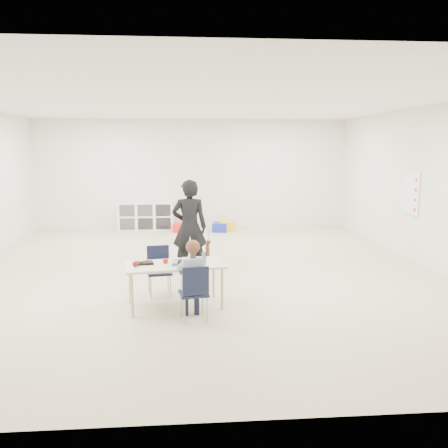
{
  "coord_description": "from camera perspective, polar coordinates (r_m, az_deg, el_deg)",
  "views": [
    {
      "loc": [
        -0.18,
        -7.82,
        2.07
      ],
      "look_at": [
        0.44,
        -0.25,
        0.85
      ],
      "focal_mm": 38.0,
      "sensor_mm": 36.0,
      "label": 1
    }
  ],
  "objects": [
    {
      "name": "lunch_tray_far",
      "position": [
        6.26,
        -9.54,
        -4.64
      ],
      "size": [
        0.24,
        0.19,
        0.03
      ],
      "primitive_type": "cube",
      "rotation": [
        0.0,
        0.0,
        0.16
      ],
      "color": "black",
      "rests_on": "table"
    },
    {
      "name": "child",
      "position": [
        5.74,
        -3.7,
        -6.28
      ],
      "size": [
        0.53,
        0.53,
        1.1
      ],
      "primitive_type": null,
      "rotation": [
        0.0,
        0.0,
        0.16
      ],
      "color": "#A1B2DA",
      "rests_on": "chair_near"
    },
    {
      "name": "chair_near",
      "position": [
        5.79,
        -3.68,
        -8.19
      ],
      "size": [
        0.38,
        0.36,
        0.69
      ],
      "primitive_type": null,
      "rotation": [
        0.0,
        0.0,
        0.16
      ],
      "color": "black",
      "rests_on": "ground"
    },
    {
      "name": "bin_yellow",
      "position": [
        12.0,
        0.24,
        -0.23
      ],
      "size": [
        0.46,
        0.54,
        0.24
      ],
      "primitive_type": "cube",
      "rotation": [
        0.0,
        0.0,
        0.19
      ],
      "color": "gold",
      "rests_on": "ground"
    },
    {
      "name": "cubby_shelf",
      "position": [
        12.27,
        -9.38,
        0.94
      ],
      "size": [
        1.4,
        0.4,
        0.7
      ],
      "primitive_type": "cube",
      "color": "white",
      "rests_on": "ground"
    },
    {
      "name": "milk_carton",
      "position": [
        6.1,
        -5.96,
        -4.59
      ],
      "size": [
        0.08,
        0.08,
        0.1
      ],
      "primitive_type": "cube",
      "rotation": [
        0.0,
        0.0,
        0.16
      ],
      "color": "white",
      "rests_on": "table"
    },
    {
      "name": "table",
      "position": [
        6.29,
        -5.89,
        -7.31
      ],
      "size": [
        1.35,
        0.82,
        0.58
      ],
      "rotation": [
        0.0,
        0.0,
        0.16
      ],
      "color": "#FEF2CB",
      "rests_on": "ground"
    },
    {
      "name": "apple_near",
      "position": [
        6.23,
        -7.05,
        -4.44
      ],
      "size": [
        0.07,
        0.07,
        0.07
      ],
      "primitive_type": "sphere",
      "color": "maroon",
      "rests_on": "table"
    },
    {
      "name": "bread_roll",
      "position": [
        6.18,
        -3.25,
        -4.51
      ],
      "size": [
        0.09,
        0.09,
        0.07
      ],
      "primitive_type": "ellipsoid",
      "color": "tan",
      "rests_on": "table"
    },
    {
      "name": "bin_red",
      "position": [
        11.92,
        -5.32,
        -0.42
      ],
      "size": [
        0.37,
        0.45,
        0.2
      ],
      "primitive_type": "cube",
      "rotation": [
        0.0,
        0.0,
        -0.11
      ],
      "color": "red",
      "rests_on": "ground"
    },
    {
      "name": "bin_blue",
      "position": [
        11.89,
        -0.46,
        -0.36
      ],
      "size": [
        0.43,
        0.51,
        0.22
      ],
      "primitive_type": "cube",
      "rotation": [
        0.0,
        0.0,
        -0.19
      ],
      "color": "#1622A8",
      "rests_on": "ground"
    },
    {
      "name": "rules_poster",
      "position": [
        9.43,
        21.59,
        3.5
      ],
      "size": [
        0.02,
        0.6,
        0.8
      ],
      "primitive_type": "cube",
      "color": "white",
      "rests_on": "room"
    },
    {
      "name": "adult",
      "position": [
        7.79,
        -4.18,
        -0.38
      ],
      "size": [
        0.58,
        0.39,
        1.57
      ],
      "primitive_type": "imported",
      "rotation": [
        0.0,
        0.0,
        3.12
      ],
      "color": "black",
      "rests_on": "ground"
    },
    {
      "name": "chair_far",
      "position": [
        6.78,
        -7.78,
        -5.69
      ],
      "size": [
        0.38,
        0.36,
        0.69
      ],
      "primitive_type": null,
      "rotation": [
        0.0,
        0.0,
        0.16
      ],
      "color": "black",
      "rests_on": "ground"
    },
    {
      "name": "apple_far",
      "position": [
        6.13,
        -10.66,
        -4.75
      ],
      "size": [
        0.07,
        0.07,
        0.07
      ],
      "primitive_type": "sphere",
      "color": "maroon",
      "rests_on": "table"
    },
    {
      "name": "room",
      "position": [
        7.85,
        -3.34,
        4.22
      ],
      "size": [
        9.0,
        9.02,
        2.8
      ],
      "color": "#C1B594",
      "rests_on": "ground"
    },
    {
      "name": "lunch_tray_near",
      "position": [
        6.27,
        -4.8,
        -4.51
      ],
      "size": [
        0.24,
        0.19,
        0.03
      ],
      "primitive_type": "cube",
      "rotation": [
        0.0,
        0.0,
        0.16
      ],
      "color": "black",
      "rests_on": "table"
    }
  ]
}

